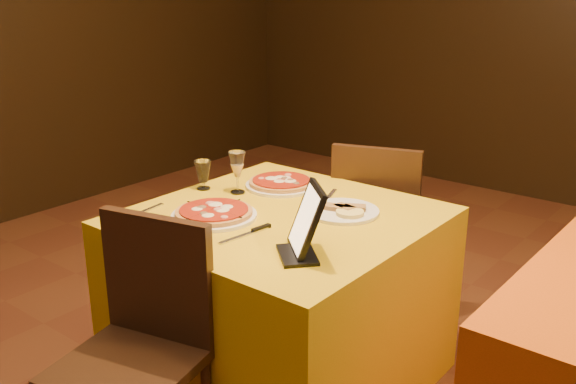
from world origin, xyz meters
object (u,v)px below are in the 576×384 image
Objects in this scene: main_table at (282,299)px; water_glass at (203,175)px; pizza_far at (281,184)px; chair_main_near at (127,367)px; tablet at (307,219)px; pizza_near at (214,214)px; wine_glass at (237,172)px; chair_main_far at (381,226)px.

main_table is 0.65m from water_glass.
chair_main_near is at bearing -77.97° from pizza_far.
water_glass is 0.53× the size of tablet.
chair_main_near is 3.73× the size of tablet.
tablet is at bearing -4.84° from pizza_near.
main_table is 0.62m from tablet.
main_table is 1.21× the size of chair_main_near.
pizza_far is (-0.23, 1.07, 0.31)m from chair_main_near.
pizza_near is 2.60× the size of water_glass.
pizza_near is at bearing -85.04° from pizza_far.
pizza_near is 0.47m from pizza_far.
pizza_near is at bearing -143.06° from tablet.
main_table is 4.51× the size of tablet.
tablet is (0.78, -0.27, 0.06)m from water_glass.
wine_glass is 0.70m from tablet.
chair_main_far is 0.97m from water_glass.
main_table is at bearing -4.16° from water_glass.
pizza_near is at bearing 60.75° from chair_main_far.
water_glass is at bearing -157.15° from tablet.
chair_main_near is 1.02m from water_glass.
chair_main_near is at bearing -69.91° from wine_glass.
main_table is 1.21× the size of chair_main_far.
wine_glass is 0.78× the size of tablet.
water_glass is at bearing 142.26° from pizza_near.
main_table is 0.58m from wine_glass.
tablet reaches higher than pizza_near.
water_glass reaches higher than pizza_near.
wine_glass is 0.17m from water_glass.
chair_main_near is 1.13m from pizza_far.
chair_main_far is 7.00× the size of water_glass.
chair_main_far is at bearing 65.55° from wine_glass.
chair_main_near is 0.76m from tablet.
chair_main_far reaches higher than pizza_far.
chair_main_near reaches higher than water_glass.
tablet reaches higher than pizza_far.
chair_main_far is 3.73× the size of tablet.
water_glass is (-0.48, 0.82, 0.36)m from chair_main_near.
pizza_far is 2.49× the size of water_glass.
water_glass is at bearing 39.36° from chair_main_far.
water_glass is (-0.25, -0.24, 0.05)m from pizza_far.
tablet is at bearing 48.08° from chair_main_near.
wine_glass is 1.46× the size of water_glass.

